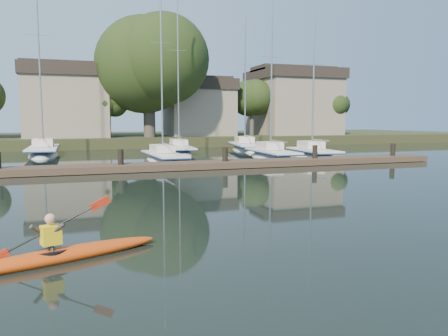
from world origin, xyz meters
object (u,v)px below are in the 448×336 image
object	(u,v)px
sailboat_6	(179,154)
dock	(175,166)
sailboat_5	(44,158)
sailboat_4	(313,160)
sailboat_7	(245,152)
sailboat_3	(272,161)
kayak	(58,253)
sailboat_2	(164,164)

from	to	relation	value
sailboat_6	dock	bearing A→B (deg)	-98.52
sailboat_6	sailboat_5	bearing A→B (deg)	-178.74
sailboat_4	sailboat_7	distance (m)	8.78
sailboat_3	sailboat_6	xyz separation A→B (m)	(-5.07, 7.65, 0.02)
sailboat_3	sailboat_6	world-z (taller)	sailboat_6
sailboat_5	sailboat_7	distance (m)	17.11
kayak	sailboat_5	world-z (taller)	sailboat_5
kayak	sailboat_6	distance (m)	28.68
kayak	sailboat_6	world-z (taller)	sailboat_6
kayak	dock	bearing A→B (deg)	50.05
sailboat_5	sailboat_2	bearing A→B (deg)	-45.40
sailboat_4	sailboat_6	bearing A→B (deg)	140.84
sailboat_2	sailboat_5	distance (m)	11.42
sailboat_7	sailboat_2	bearing A→B (deg)	-128.65
dock	sailboat_4	xyz separation A→B (m)	(11.42, 4.34, -0.40)
sailboat_5	sailboat_4	bearing A→B (deg)	-24.71
kayak	sailboat_3	bearing A→B (deg)	35.61
sailboat_3	sailboat_7	bearing A→B (deg)	84.26
dock	sailboat_3	size ratio (longest dim) A/B	2.70
dock	sailboat_6	xyz separation A→B (m)	(3.10, 12.26, -0.37)
sailboat_5	sailboat_7	world-z (taller)	sailboat_5
dock	sailboat_7	distance (m)	15.95
dock	sailboat_6	distance (m)	12.65
sailboat_7	sailboat_3	bearing A→B (deg)	-88.14
kayak	sailboat_4	world-z (taller)	sailboat_4
dock	kayak	bearing A→B (deg)	-110.79
sailboat_4	sailboat_6	world-z (taller)	sailboat_6
sailboat_2	sailboat_7	world-z (taller)	sailboat_2
kayak	sailboat_3	xyz separation A→B (m)	(13.88, 19.65, -0.35)
sailboat_4	sailboat_2	bearing A→B (deg)	-178.91
sailboat_2	sailboat_6	bearing A→B (deg)	66.71
sailboat_4	sailboat_6	distance (m)	11.49
sailboat_4	dock	bearing A→B (deg)	-154.81
sailboat_6	sailboat_7	world-z (taller)	sailboat_6
dock	sailboat_3	world-z (taller)	sailboat_3
kayak	sailboat_7	world-z (taller)	sailboat_7
dock	sailboat_5	bearing A→B (deg)	120.52
sailboat_2	sailboat_3	xyz separation A→B (m)	(7.84, -0.37, -0.02)
sailboat_3	dock	bearing A→B (deg)	-147.87
sailboat_3	sailboat_5	size ratio (longest dim) A/B	0.79
kayak	sailboat_7	distance (m)	31.74
dock	sailboat_6	size ratio (longest dim) A/B	2.32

